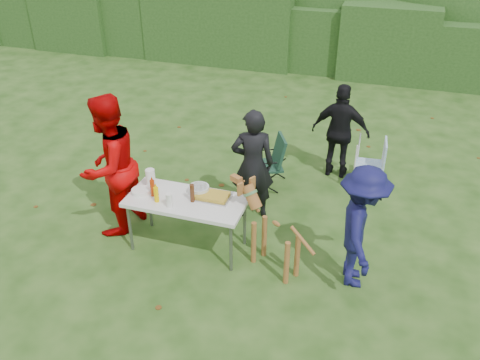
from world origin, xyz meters
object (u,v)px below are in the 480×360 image
(child, at_px, (361,228))
(person_cook, at_px, (253,165))
(lawn_chair, at_px, (369,163))
(camping_chair, at_px, (266,163))
(ketchup_bottle, at_px, (153,188))
(mustard_bottle, at_px, (156,194))
(person_black_puffy, at_px, (341,132))
(beer_bottle, at_px, (192,193))
(dog, at_px, (276,235))
(paper_towel_roll, at_px, (151,179))
(person_red_jacket, at_px, (109,166))
(folding_table, at_px, (186,203))

(child, bearing_deg, person_cook, 47.93)
(person_cook, distance_m, lawn_chair, 2.03)
(camping_chair, relative_size, ketchup_bottle, 3.94)
(lawn_chair, distance_m, mustard_bottle, 3.46)
(person_black_puffy, xyz_separation_m, beer_bottle, (-1.47, -2.52, 0.09))
(child, height_order, beer_bottle, child)
(dog, relative_size, mustard_bottle, 5.43)
(person_cook, height_order, paper_towel_roll, person_cook)
(mustard_bottle, height_order, beer_bottle, beer_bottle)
(mustard_bottle, xyz_separation_m, paper_towel_roll, (-0.22, 0.28, 0.03))
(mustard_bottle, bearing_deg, person_red_jacket, 161.67)
(person_red_jacket, bearing_deg, folding_table, 94.22)
(paper_towel_roll, bearing_deg, dog, -6.97)
(mustard_bottle, bearing_deg, beer_bottle, 17.75)
(person_red_jacket, xyz_separation_m, lawn_chair, (3.19, 2.19, -0.57))
(folding_table, relative_size, child, 0.97)
(person_black_puffy, relative_size, child, 1.00)
(camping_chair, distance_m, lawn_chair, 1.60)
(child, xyz_separation_m, camping_chair, (-1.58, 1.76, -0.34))
(child, distance_m, beer_bottle, 2.05)
(dog, xyz_separation_m, mustard_bottle, (-1.51, -0.07, 0.32))
(folding_table, height_order, person_cook, person_cook)
(lawn_chair, relative_size, ketchup_bottle, 3.67)
(folding_table, xyz_separation_m, ketchup_bottle, (-0.43, -0.05, 0.16))
(dog, height_order, beer_bottle, dog)
(camping_chair, xyz_separation_m, lawn_chair, (1.51, 0.53, -0.03))
(person_black_puffy, distance_m, camping_chair, 1.29)
(ketchup_bottle, xyz_separation_m, beer_bottle, (0.52, 0.03, 0.01))
(folding_table, height_order, dog, dog)
(person_cook, bearing_deg, folding_table, 41.09)
(folding_table, distance_m, lawn_chair, 3.11)
(person_cook, height_order, person_red_jacket, person_red_jacket)
(mustard_bottle, bearing_deg, child, 3.63)
(child, xyz_separation_m, beer_bottle, (-2.05, -0.02, 0.09))
(dog, bearing_deg, person_black_puffy, -70.32)
(paper_towel_roll, bearing_deg, beer_bottle, -13.14)
(folding_table, relative_size, dog, 1.38)
(lawn_chair, bearing_deg, camping_chair, 14.26)
(lawn_chair, relative_size, beer_bottle, 3.36)
(mustard_bottle, height_order, paper_towel_roll, paper_towel_roll)
(lawn_chair, bearing_deg, dog, 64.40)
(person_cook, xyz_separation_m, camping_chair, (-0.01, 0.79, -0.38))
(lawn_chair, xyz_separation_m, ketchup_bottle, (-2.51, -2.34, 0.45))
(child, distance_m, camping_chair, 2.39)
(ketchup_bottle, height_order, paper_towel_roll, paper_towel_roll)
(person_cook, distance_m, person_red_jacket, 1.91)
(beer_bottle, bearing_deg, child, 0.62)
(person_red_jacket, height_order, dog, person_red_jacket)
(ketchup_bottle, bearing_deg, beer_bottle, 2.83)
(folding_table, distance_m, child, 2.15)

